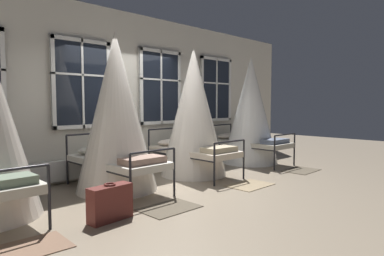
{
  "coord_description": "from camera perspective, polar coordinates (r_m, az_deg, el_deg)",
  "views": [
    {
      "loc": [
        -3.96,
        -4.71,
        1.45
      ],
      "look_at": [
        0.84,
        0.15,
        0.96
      ],
      "focal_mm": 31.81,
      "sensor_mm": 36.0,
      "label": 1
    }
  ],
  "objects": [
    {
      "name": "ground",
      "position": [
        6.33,
        -4.57,
        -9.14
      ],
      "size": [
        20.74,
        20.74,
        0.0
      ],
      "primitive_type": "plane",
      "color": "gray"
    },
    {
      "name": "back_wall_with_windows",
      "position": [
        7.25,
        -11.58,
        5.75
      ],
      "size": [
        11.13,
        0.1,
        3.33
      ],
      "primitive_type": "cube",
      "color": "beige",
      "rests_on": "ground"
    },
    {
      "name": "window_bank",
      "position": [
        7.15,
        -10.99,
        0.98
      ],
      "size": [
        6.82,
        0.1,
        2.57
      ],
      "color": "black",
      "rests_on": "ground"
    },
    {
      "name": "cot_second",
      "position": [
        5.78,
        -12.6,
        2.33
      ],
      "size": [
        1.35,
        1.98,
        2.64
      ],
      "rotation": [
        0.0,
        0.0,
        1.59
      ],
      "color": "black",
      "rests_on": "ground"
    },
    {
      "name": "cot_third",
      "position": [
        6.88,
        0.24,
        2.42
      ],
      "size": [
        1.35,
        1.99,
        2.57
      ],
      "rotation": [
        0.0,
        0.0,
        1.55
      ],
      "color": "black",
      "rests_on": "ground"
    },
    {
      "name": "cot_fourth",
      "position": [
        8.41,
        9.76,
        2.7
      ],
      "size": [
        1.35,
        1.99,
        2.58
      ],
      "rotation": [
        0.0,
        0.0,
        1.55
      ],
      "color": "black",
      "rests_on": "ground"
    },
    {
      "name": "rug_first",
      "position": [
        3.96,
        -26.06,
        -17.75
      ],
      "size": [
        0.82,
        0.59,
        0.01
      ],
      "primitive_type": "cube",
      "rotation": [
        0.0,
        0.0,
        -0.04
      ],
      "color": "brown",
      "rests_on": "ground"
    },
    {
      "name": "rug_second",
      "position": [
        4.85,
        -3.84,
        -13.24
      ],
      "size": [
        0.8,
        0.56,
        0.01
      ],
      "primitive_type": "cube",
      "rotation": [
        0.0,
        0.0,
        -0.0
      ],
      "color": "brown",
      "rests_on": "ground"
    },
    {
      "name": "rug_third",
      "position": [
        6.2,
        9.64,
        -9.41
      ],
      "size": [
        0.8,
        0.56,
        0.01
      ],
      "primitive_type": "cube",
      "rotation": [
        0.0,
        0.0,
        -0.0
      ],
      "color": "#8E7A5B",
      "rests_on": "ground"
    },
    {
      "name": "rug_fourth",
      "position": [
        7.77,
        17.82,
        -6.78
      ],
      "size": [
        0.81,
        0.58,
        0.01
      ],
      "primitive_type": "cube",
      "rotation": [
        0.0,
        0.0,
        0.02
      ],
      "color": "brown",
      "rests_on": "ground"
    },
    {
      "name": "suitcase_dark",
      "position": [
        4.43,
        -13.56,
        -12.09
      ],
      "size": [
        0.57,
        0.25,
        0.47
      ],
      "rotation": [
        0.0,
        0.0,
        0.08
      ],
      "color": "#5B231E",
      "rests_on": "ground"
    }
  ]
}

